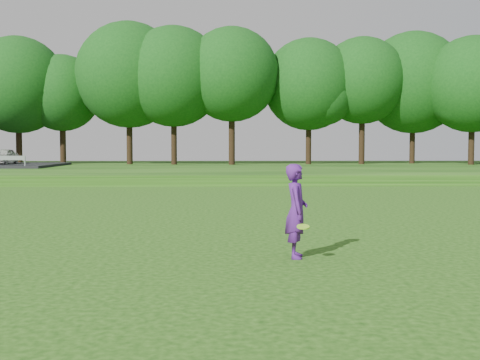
{
  "coord_description": "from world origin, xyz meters",
  "views": [
    {
      "loc": [
        0.8,
        -13.1,
        2.21
      ],
      "look_at": [
        1.21,
        2.56,
        1.3
      ],
      "focal_mm": 45.0,
      "sensor_mm": 36.0,
      "label": 1
    }
  ],
  "objects": [
    {
      "name": "walking_path",
      "position": [
        0.0,
        20.0,
        0.02
      ],
      "size": [
        130.0,
        1.6,
        0.04
      ],
      "primitive_type": "cube",
      "color": "gray",
      "rests_on": "ground"
    },
    {
      "name": "ground",
      "position": [
        0.0,
        0.0,
        0.0
      ],
      "size": [
        140.0,
        140.0,
        0.0
      ],
      "primitive_type": "plane",
      "color": "#153D0B",
      "rests_on": "ground"
    },
    {
      "name": "treeline",
      "position": [
        0.0,
        38.0,
        8.1
      ],
      "size": [
        104.0,
        7.0,
        15.0
      ],
      "primitive_type": null,
      "color": "#0F4311",
      "rests_on": "berm"
    },
    {
      "name": "woman",
      "position": [
        2.21,
        -1.44,
        0.92
      ],
      "size": [
        0.49,
        0.99,
        1.85
      ],
      "color": "#531B7C",
      "rests_on": "ground"
    },
    {
      "name": "berm",
      "position": [
        0.0,
        34.0,
        0.3
      ],
      "size": [
        130.0,
        30.0,
        0.6
      ],
      "primitive_type": "cube",
      "color": "#153D0B",
      "rests_on": "ground"
    }
  ]
}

